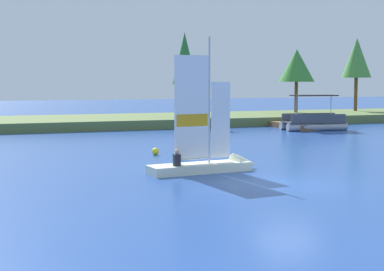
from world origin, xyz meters
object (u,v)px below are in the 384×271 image
shoreline_tree_midright (357,58)px  channel_buoy (155,151)px  shoreline_tree_centre (297,66)px  shoreline_tree_midleft (185,59)px  wooden_dock (291,126)px  pontoon_boat (313,122)px  sailboat (216,161)px

shoreline_tree_midright → channel_buoy: (-28.37, -22.08, -6.06)m
shoreline_tree_centre → shoreline_tree_midright: shoreline_tree_midright is taller
shoreline_tree_midleft → shoreline_tree_centre: shoreline_tree_midleft is taller
shoreline_tree_midright → wooden_dock: size_ratio=1.28×
channel_buoy → shoreline_tree_midleft: bearing=66.4°
channel_buoy → pontoon_boat: bearing=33.4°
wooden_dock → pontoon_boat: pontoon_boat is taller
pontoon_boat → shoreline_tree_centre: bearing=72.5°
wooden_dock → pontoon_boat: (0.85, -2.09, 0.42)m
shoreline_tree_midright → pontoon_boat: bearing=-136.8°
sailboat → shoreline_tree_centre: bearing=47.9°
sailboat → pontoon_boat: size_ratio=1.18×
shoreline_tree_centre → shoreline_tree_midleft: bearing=-168.8°
shoreline_tree_midleft → wooden_dock: size_ratio=1.25×
shoreline_tree_midright → shoreline_tree_centre: bearing=-176.8°
wooden_dock → channel_buoy: wooden_dock is taller
shoreline_tree_midleft → shoreline_tree_centre: bearing=11.2°
shoreline_tree_midright → pontoon_boat: 17.48m
shoreline_tree_midleft → sailboat: 27.04m
wooden_dock → pontoon_boat: bearing=-67.8°
channel_buoy → wooden_dock: bearing=39.7°
shoreline_tree_centre → pontoon_boat: size_ratio=1.20×
shoreline_tree_midleft → shoreline_tree_midright: 20.22m
shoreline_tree_centre → wooden_dock: 11.66m
pontoon_boat → channel_buoy: (-16.30, -10.75, -0.46)m
shoreline_tree_midright → sailboat: 39.92m
sailboat → channel_buoy: bearing=91.7°
shoreline_tree_centre → wooden_dock: size_ratio=1.06×
shoreline_tree_midright → pontoon_boat: size_ratio=1.45×
sailboat → channel_buoy: 6.33m
shoreline_tree_midright → pontoon_boat: (-12.07, -11.33, -5.60)m
channel_buoy → shoreline_tree_midright: bearing=37.9°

